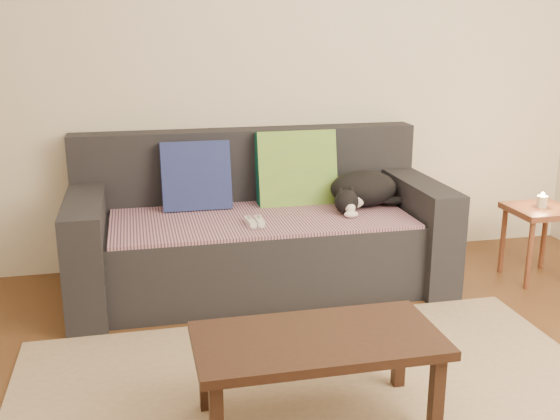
% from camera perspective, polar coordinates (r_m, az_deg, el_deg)
% --- Properties ---
extents(back_wall, '(4.50, 0.04, 2.60)m').
position_cam_1_polar(back_wall, '(4.05, -3.27, 13.29)').
color(back_wall, beige).
rests_on(back_wall, ground).
extents(sofa, '(2.10, 0.94, 0.87)m').
position_cam_1_polar(sofa, '(3.81, -1.97, -2.04)').
color(sofa, '#232328').
rests_on(sofa, ground).
extents(throw_blanket, '(1.66, 0.74, 0.02)m').
position_cam_1_polar(throw_blanket, '(3.69, -1.71, -0.68)').
color(throw_blanket, '#382445').
rests_on(throw_blanket, sofa).
extents(cushion_navy, '(0.40, 0.19, 0.41)m').
position_cam_1_polar(cushion_navy, '(3.84, -7.33, 2.95)').
color(cushion_navy, navy).
rests_on(cushion_navy, throw_blanket).
extents(cushion_green, '(0.48, 0.22, 0.49)m').
position_cam_1_polar(cushion_green, '(3.94, 1.41, 3.41)').
color(cushion_green, '#0C4F3F').
rests_on(cushion_green, throw_blanket).
extents(cat, '(0.49, 0.42, 0.21)m').
position_cam_1_polar(cat, '(3.89, 7.18, 1.76)').
color(cat, black).
rests_on(cat, throw_blanket).
extents(wii_remote_a, '(0.04, 0.15, 0.03)m').
position_cam_1_polar(wii_remote_a, '(3.54, -1.81, -0.99)').
color(wii_remote_a, white).
rests_on(wii_remote_a, throw_blanket).
extents(wii_remote_b, '(0.05, 0.15, 0.03)m').
position_cam_1_polar(wii_remote_b, '(3.53, -2.60, -1.05)').
color(wii_remote_b, white).
rests_on(wii_remote_b, throw_blanket).
extents(side_table, '(0.35, 0.35, 0.44)m').
position_cam_1_polar(side_table, '(4.16, 21.69, -0.82)').
color(side_table, brown).
rests_on(side_table, ground).
extents(candle, '(0.06, 0.06, 0.09)m').
position_cam_1_polar(candle, '(4.13, 21.85, 0.71)').
color(candle, beige).
rests_on(candle, side_table).
extents(rug, '(2.50, 1.80, 0.01)m').
position_cam_1_polar(rug, '(2.69, 4.08, -17.47)').
color(rug, tan).
rests_on(rug, ground).
extents(coffee_table, '(0.92, 0.46, 0.37)m').
position_cam_1_polar(coffee_table, '(2.49, 3.30, -11.84)').
color(coffee_table, black).
rests_on(coffee_table, rug).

